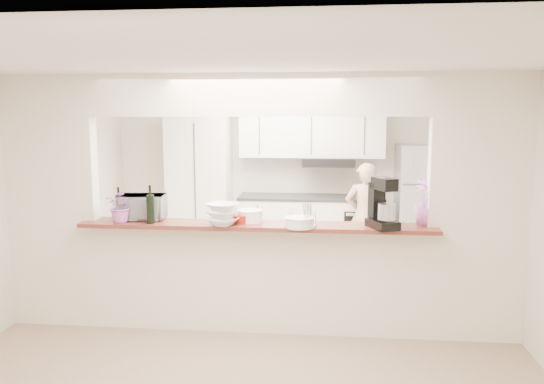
# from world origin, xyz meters

# --- Properties ---
(floor) EXTENTS (6.00, 6.00, 0.00)m
(floor) POSITION_xyz_m (0.00, 0.00, 0.00)
(floor) COLOR gray
(floor) RESTS_ON ground
(tile_overlay) EXTENTS (5.00, 2.90, 0.01)m
(tile_overlay) POSITION_xyz_m (0.00, 1.55, 0.01)
(tile_overlay) COLOR beige
(tile_overlay) RESTS_ON floor
(partition) EXTENTS (5.00, 0.15, 2.50)m
(partition) POSITION_xyz_m (0.00, 0.00, 1.48)
(partition) COLOR white
(partition) RESTS_ON floor
(bar_counter) EXTENTS (3.40, 0.38, 1.09)m
(bar_counter) POSITION_xyz_m (0.00, -0.00, 0.58)
(bar_counter) COLOR white
(bar_counter) RESTS_ON floor
(kitchen_cabinets) EXTENTS (3.15, 0.62, 2.25)m
(kitchen_cabinets) POSITION_xyz_m (-0.19, 2.72, 0.97)
(kitchen_cabinets) COLOR silver
(kitchen_cabinets) RESTS_ON floor
(refrigerator) EXTENTS (0.75, 0.70, 1.70)m
(refrigerator) POSITION_xyz_m (2.05, 2.65, 0.85)
(refrigerator) COLOR #A7A7AC
(refrigerator) RESTS_ON floor
(flower_left) EXTENTS (0.36, 0.34, 0.32)m
(flower_left) POSITION_xyz_m (-1.30, -0.11, 1.25)
(flower_left) COLOR #CC6CC2
(flower_left) RESTS_ON bar_counter
(wine_bottle_a) EXTENTS (0.06, 0.06, 0.32)m
(wine_bottle_a) POSITION_xyz_m (-1.40, 0.07, 1.21)
(wine_bottle_a) COLOR black
(wine_bottle_a) RESTS_ON bar_counter
(wine_bottle_b) EXTENTS (0.07, 0.07, 0.37)m
(wine_bottle_b) POSITION_xyz_m (-1.00, -0.15, 1.23)
(wine_bottle_b) COLOR black
(wine_bottle_b) RESTS_ON bar_counter
(toaster_oven) EXTENTS (0.46, 0.33, 0.24)m
(toaster_oven) POSITION_xyz_m (-1.15, 0.05, 1.21)
(toaster_oven) COLOR #A9AAAE
(toaster_oven) RESTS_ON bar_counter
(serving_bowls) EXTENTS (0.35, 0.35, 0.21)m
(serving_bowls) POSITION_xyz_m (-0.30, -0.17, 1.19)
(serving_bowls) COLOR white
(serving_bowls) RESTS_ON bar_counter
(plate_stack_a) EXTENTS (0.25, 0.25, 0.12)m
(plate_stack_a) POSITION_xyz_m (-0.07, 0.03, 1.15)
(plate_stack_a) COLOR white
(plate_stack_a) RESTS_ON bar_counter
(plate_stack_b) EXTENTS (0.27, 0.27, 0.10)m
(plate_stack_b) POSITION_xyz_m (0.42, -0.19, 1.14)
(plate_stack_b) COLOR white
(plate_stack_b) RESTS_ON bar_counter
(red_bowl) EXTENTS (0.16, 0.16, 0.08)m
(red_bowl) POSITION_xyz_m (-0.15, -0.03, 1.13)
(red_bowl) COLOR maroon
(red_bowl) RESTS_ON bar_counter
(tan_bowl) EXTENTS (0.13, 0.13, 0.06)m
(tan_bowl) POSITION_xyz_m (0.40, -0.03, 1.12)
(tan_bowl) COLOR beige
(tan_bowl) RESTS_ON bar_counter
(utensil_caddy) EXTENTS (0.25, 0.17, 0.22)m
(utensil_caddy) POSITION_xyz_m (0.45, -0.15, 1.18)
(utensil_caddy) COLOR silver
(utensil_caddy) RESTS_ON bar_counter
(stand_mixer) EXTENTS (0.31, 0.37, 0.47)m
(stand_mixer) POSITION_xyz_m (1.17, -0.14, 1.30)
(stand_mixer) COLOR black
(stand_mixer) RESTS_ON bar_counter
(flower_right) EXTENTS (0.29, 0.29, 0.43)m
(flower_right) POSITION_xyz_m (1.60, 0.05, 1.30)
(flower_right) COLOR #D573D6
(flower_right) RESTS_ON bar_counter
(person) EXTENTS (0.56, 0.39, 1.46)m
(person) POSITION_xyz_m (1.20, 2.28, 0.73)
(person) COLOR tan
(person) RESTS_ON floor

